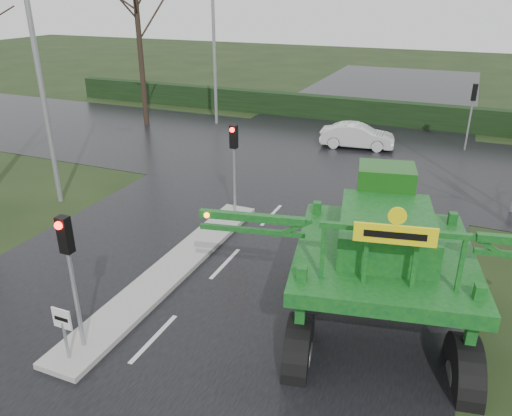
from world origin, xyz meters
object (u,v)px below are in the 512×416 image
at_px(street_light_left_far, 218,25).
at_px(crop_sprayer, 303,262).
at_px(keep_left_sign, 63,326).
at_px(white_sedan, 356,148).
at_px(traffic_signal_near, 68,256).
at_px(traffic_signal_far, 473,102).
at_px(street_light_left_near, 41,49).
at_px(traffic_signal_mid, 234,150).

bearing_deg(street_light_left_far, crop_sprayer, -58.45).
xyz_separation_m(keep_left_sign, street_light_left_far, (-6.89, 21.50, 4.93)).
relative_size(keep_left_sign, street_light_left_far, 0.14).
relative_size(street_light_left_far, white_sedan, 2.54).
xyz_separation_m(traffic_signal_near, white_sedan, (2.32, 19.18, -2.59)).
bearing_deg(keep_left_sign, street_light_left_far, 107.78).
bearing_deg(white_sedan, crop_sprayer, -178.79).
height_order(traffic_signal_far, street_light_left_near, street_light_left_near).
relative_size(street_light_left_near, crop_sprayer, 1.11).
xyz_separation_m(street_light_left_near, crop_sprayer, (11.65, -4.97, -3.58)).
bearing_deg(white_sedan, traffic_signal_mid, 160.88).
bearing_deg(street_light_left_near, keep_left_sign, -47.41).
bearing_deg(traffic_signal_mid, street_light_left_far, 118.86).
height_order(street_light_left_near, white_sedan, street_light_left_near).
bearing_deg(white_sedan, street_light_left_far, 71.89).
distance_m(traffic_signal_mid, crop_sprayer, 8.02).
bearing_deg(crop_sprayer, traffic_signal_near, -168.12).
relative_size(traffic_signal_far, street_light_left_near, 0.35).
bearing_deg(traffic_signal_far, keep_left_sign, 70.07).
xyz_separation_m(street_light_left_far, crop_sprayer, (11.65, -18.97, -3.58)).
xyz_separation_m(traffic_signal_near, street_light_left_far, (-6.89, 21.01, 3.40)).
bearing_deg(traffic_signal_far, traffic_signal_near, 69.64).
relative_size(keep_left_sign, white_sedan, 0.34).
relative_size(traffic_signal_mid, street_light_left_near, 0.35).
xyz_separation_m(street_light_left_near, street_light_left_far, (0.00, 14.00, 0.00)).
bearing_deg(keep_left_sign, street_light_left_near, 132.59).
height_order(traffic_signal_near, traffic_signal_mid, same).
height_order(street_light_left_near, crop_sprayer, street_light_left_near).
xyz_separation_m(traffic_signal_far, crop_sprayer, (-3.05, -18.98, -0.18)).
distance_m(keep_left_sign, crop_sprayer, 5.55).
bearing_deg(traffic_signal_mid, white_sedan, 77.76).
bearing_deg(street_light_left_far, traffic_signal_mid, -61.14).
height_order(traffic_signal_near, street_light_left_near, street_light_left_near).
height_order(keep_left_sign, street_light_left_far, street_light_left_far).
bearing_deg(traffic_signal_near, crop_sprayer, 23.19).
height_order(keep_left_sign, traffic_signal_far, traffic_signal_far).
height_order(traffic_signal_near, crop_sprayer, crop_sprayer).
bearing_deg(crop_sprayer, keep_left_sign, -163.31).
distance_m(traffic_signal_mid, street_light_left_near, 7.83).
distance_m(street_light_left_near, crop_sprayer, 13.16).
relative_size(keep_left_sign, traffic_signal_near, 0.38).
bearing_deg(traffic_signal_far, street_light_left_near, 43.63).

